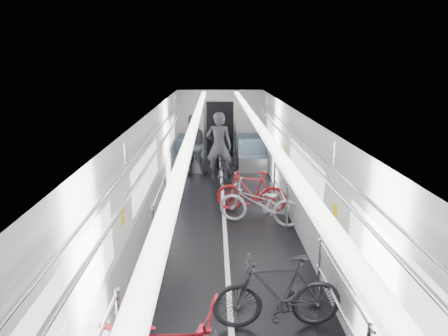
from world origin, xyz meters
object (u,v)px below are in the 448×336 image
at_px(person_standing, 219,147).
at_px(bike_right_far, 251,191).
at_px(bike_right_near, 277,292).
at_px(bike_right_mid, 260,203).
at_px(bike_aisle, 226,167).
at_px(person_seated, 193,145).

bearing_deg(person_standing, bike_right_far, 114.92).
distance_m(bike_right_near, bike_right_mid, 3.43).
distance_m(bike_right_far, bike_aisle, 2.47).
bearing_deg(person_seated, bike_right_near, 104.36).
relative_size(person_standing, person_seated, 1.09).
bearing_deg(person_standing, bike_right_mid, 113.37).
bearing_deg(person_seated, bike_aisle, 144.15).
bearing_deg(bike_right_near, bike_right_mid, 175.09).
bearing_deg(person_standing, person_seated, -33.09).
xyz_separation_m(bike_right_near, person_standing, (-0.67, 6.68, 0.50)).
xyz_separation_m(bike_right_near, bike_right_mid, (0.15, 3.43, -0.04)).
relative_size(bike_right_near, person_standing, 0.84).
height_order(bike_right_near, bike_aisle, bike_right_near).
xyz_separation_m(bike_right_near, bike_right_far, (0.04, 4.16, -0.02)).
xyz_separation_m(bike_right_near, bike_aisle, (-0.46, 6.58, -0.09)).
bearing_deg(person_standing, bike_aisle, 163.91).
relative_size(bike_right_mid, person_seated, 0.96).
height_order(bike_right_far, person_seated, person_seated).
bearing_deg(bike_right_mid, person_standing, -147.58).
relative_size(bike_right_mid, person_standing, 0.89).
relative_size(bike_right_near, bike_right_mid, 0.95).
bearing_deg(bike_right_mid, person_seated, -139.76).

